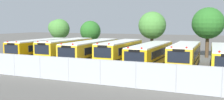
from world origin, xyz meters
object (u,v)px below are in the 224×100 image
at_px(school_bus_4, 151,54).
at_px(traffic_cone, 195,84).
at_px(school_bus_1, 66,49).
at_px(school_bus_5, 185,55).
at_px(tree_3, 207,24).
at_px(school_bus_2, 92,50).
at_px(school_bus_0, 40,48).
at_px(school_bus_3, 120,51).
at_px(tree_2, 152,26).
at_px(tree_1, 90,31).
at_px(tree_0, 58,29).

bearing_deg(school_bus_4, traffic_cone, 124.50).
relative_size(school_bus_1, school_bus_5, 1.02).
relative_size(tree_3, traffic_cone, 10.42).
xyz_separation_m(school_bus_2, school_bus_5, (11.09, -0.11, -0.01)).
distance_m(school_bus_0, school_bus_3, 11.22).
bearing_deg(tree_2, school_bus_3, -98.95).
bearing_deg(school_bus_2, school_bus_3, -178.84).
bearing_deg(tree_1, tree_3, -0.41).
relative_size(school_bus_5, tree_2, 1.50).
height_order(school_bus_5, tree_2, tree_2).
height_order(school_bus_4, tree_2, tree_2).
relative_size(school_bus_0, school_bus_4, 0.90).
distance_m(school_bus_0, tree_1, 10.62).
distance_m(school_bus_1, school_bus_5, 14.84).
bearing_deg(tree_0, school_bus_3, -31.71).
xyz_separation_m(school_bus_1, school_bus_3, (7.43, 0.01, -0.01)).
height_order(school_bus_4, tree_0, tree_0).
bearing_deg(school_bus_4, school_bus_2, 1.61).
distance_m(school_bus_4, tree_3, 11.65).
xyz_separation_m(tree_0, tree_2, (16.53, -0.05, 0.57)).
height_order(school_bus_2, tree_1, tree_1).
distance_m(school_bus_5, tree_3, 10.59).
relative_size(school_bus_4, school_bus_5, 1.19).
height_order(school_bus_2, school_bus_4, school_bus_2).
bearing_deg(school_bus_4, school_bus_3, -0.39).
bearing_deg(tree_2, school_bus_5, -57.93).
distance_m(school_bus_1, school_bus_4, 11.17).
height_order(tree_0, tree_2, tree_2).
bearing_deg(school_bus_1, tree_0, -49.79).
xyz_separation_m(school_bus_4, tree_0, (-18.81, 9.44, 2.43)).
height_order(school_bus_4, school_bus_5, school_bus_5).
bearing_deg(tree_3, traffic_cone, -89.68).
height_order(tree_0, traffic_cone, tree_0).
bearing_deg(school_bus_5, tree_3, -98.87).
bearing_deg(traffic_cone, school_bus_2, 146.97).
bearing_deg(tree_0, school_bus_1, -50.67).
bearing_deg(tree_0, tree_1, 5.22).
bearing_deg(tree_3, school_bus_2, -142.20).
bearing_deg(school_bus_4, tree_3, -116.49).
bearing_deg(tree_0, school_bus_5, -23.01).
bearing_deg(school_bus_3, school_bus_4, 178.94).
relative_size(school_bus_3, school_bus_5, 1.00).
distance_m(school_bus_1, school_bus_2, 3.75).
bearing_deg(tree_2, traffic_cone, -66.64).
bearing_deg(school_bus_1, traffic_cone, 153.86).
height_order(tree_2, tree_3, tree_3).
bearing_deg(tree_1, school_bus_0, -100.98).
xyz_separation_m(school_bus_1, tree_1, (-1.80, 9.85, 1.99)).
height_order(school_bus_2, school_bus_5, school_bus_2).
distance_m(school_bus_1, tree_2, 13.17).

